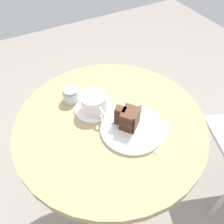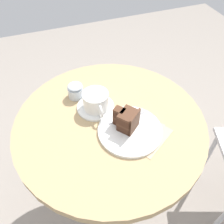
{
  "view_description": "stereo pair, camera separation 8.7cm",
  "coord_description": "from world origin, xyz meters",
  "px_view_note": "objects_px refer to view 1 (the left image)",
  "views": [
    {
      "loc": [
        0.52,
        -0.27,
        1.42
      ],
      "look_at": [
        -0.01,
        0.01,
        0.77
      ],
      "focal_mm": 38.0,
      "sensor_mm": 36.0,
      "label": 1
    },
    {
      "loc": [
        0.55,
        -0.19,
        1.42
      ],
      "look_at": [
        -0.01,
        0.01,
        0.77
      ],
      "focal_mm": 38.0,
      "sensor_mm": 36.0,
      "label": 2
    }
  ],
  "objects_px": {
    "saucer": "(93,109)",
    "sugar_pot": "(71,94)",
    "fork": "(130,113)",
    "cake_plate": "(132,128)",
    "coffee_cup": "(94,102)",
    "cake_slice": "(129,118)",
    "napkin": "(144,128)",
    "teaspoon": "(99,101)"
  },
  "relations": [
    {
      "from": "saucer",
      "to": "sugar_pot",
      "type": "height_order",
      "value": "sugar_pot"
    },
    {
      "from": "sugar_pot",
      "to": "fork",
      "type": "bearing_deg",
      "value": 41.84
    },
    {
      "from": "saucer",
      "to": "cake_plate",
      "type": "distance_m",
      "value": 0.18
    },
    {
      "from": "coffee_cup",
      "to": "cake_plate",
      "type": "height_order",
      "value": "coffee_cup"
    },
    {
      "from": "cake_plate",
      "to": "cake_slice",
      "type": "relative_size",
      "value": 2.42
    },
    {
      "from": "fork",
      "to": "napkin",
      "type": "relative_size",
      "value": 0.66
    },
    {
      "from": "cake_slice",
      "to": "fork",
      "type": "height_order",
      "value": "cake_slice"
    },
    {
      "from": "sugar_pot",
      "to": "cake_slice",
      "type": "bearing_deg",
      "value": 29.45
    },
    {
      "from": "napkin",
      "to": "sugar_pot",
      "type": "relative_size",
      "value": 3.5
    },
    {
      "from": "cake_slice",
      "to": "cake_plate",
      "type": "bearing_deg",
      "value": 24.55
    },
    {
      "from": "coffee_cup",
      "to": "cake_plate",
      "type": "bearing_deg",
      "value": 28.61
    },
    {
      "from": "cake_slice",
      "to": "coffee_cup",
      "type": "bearing_deg",
      "value": -150.92
    },
    {
      "from": "saucer",
      "to": "fork",
      "type": "distance_m",
      "value": 0.15
    },
    {
      "from": "teaspoon",
      "to": "sugar_pot",
      "type": "bearing_deg",
      "value": 169.65
    },
    {
      "from": "cake_plate",
      "to": "fork",
      "type": "distance_m",
      "value": 0.07
    },
    {
      "from": "saucer",
      "to": "napkin",
      "type": "bearing_deg",
      "value": 34.95
    },
    {
      "from": "napkin",
      "to": "cake_slice",
      "type": "bearing_deg",
      "value": -126.26
    },
    {
      "from": "coffee_cup",
      "to": "napkin",
      "type": "height_order",
      "value": "coffee_cup"
    },
    {
      "from": "napkin",
      "to": "coffee_cup",
      "type": "bearing_deg",
      "value": -144.16
    },
    {
      "from": "saucer",
      "to": "fork",
      "type": "xyz_separation_m",
      "value": [
        0.09,
        0.11,
        0.01
      ]
    },
    {
      "from": "coffee_cup",
      "to": "teaspoon",
      "type": "bearing_deg",
      "value": 133.54
    },
    {
      "from": "teaspoon",
      "to": "sugar_pot",
      "type": "distance_m",
      "value": 0.12
    },
    {
      "from": "cake_slice",
      "to": "sugar_pot",
      "type": "xyz_separation_m",
      "value": [
        -0.23,
        -0.13,
        -0.02
      ]
    },
    {
      "from": "fork",
      "to": "coffee_cup",
      "type": "bearing_deg",
      "value": 134.58
    },
    {
      "from": "saucer",
      "to": "cake_plate",
      "type": "height_order",
      "value": "cake_plate"
    },
    {
      "from": "fork",
      "to": "sugar_pot",
      "type": "distance_m",
      "value": 0.25
    },
    {
      "from": "fork",
      "to": "sugar_pot",
      "type": "bearing_deg",
      "value": 124.95
    },
    {
      "from": "saucer",
      "to": "napkin",
      "type": "relative_size",
      "value": 0.66
    },
    {
      "from": "napkin",
      "to": "sugar_pot",
      "type": "height_order",
      "value": "sugar_pot"
    },
    {
      "from": "saucer",
      "to": "napkin",
      "type": "xyz_separation_m",
      "value": [
        0.17,
        0.12,
        -0.0
      ]
    },
    {
      "from": "teaspoon",
      "to": "sugar_pot",
      "type": "relative_size",
      "value": 1.42
    },
    {
      "from": "coffee_cup",
      "to": "sugar_pot",
      "type": "height_order",
      "value": "coffee_cup"
    },
    {
      "from": "cake_plate",
      "to": "sugar_pot",
      "type": "relative_size",
      "value": 3.64
    },
    {
      "from": "coffee_cup",
      "to": "saucer",
      "type": "bearing_deg",
      "value": -171.46
    },
    {
      "from": "cake_plate",
      "to": "saucer",
      "type": "bearing_deg",
      "value": -152.19
    },
    {
      "from": "cake_plate",
      "to": "napkin",
      "type": "height_order",
      "value": "cake_plate"
    },
    {
      "from": "sugar_pot",
      "to": "saucer",
      "type": "bearing_deg",
      "value": 31.32
    },
    {
      "from": "coffee_cup",
      "to": "sugar_pot",
      "type": "xyz_separation_m",
      "value": [
        -0.1,
        -0.06,
        -0.01
      ]
    },
    {
      "from": "cake_slice",
      "to": "sugar_pot",
      "type": "distance_m",
      "value": 0.27
    },
    {
      "from": "saucer",
      "to": "cake_slice",
      "type": "height_order",
      "value": "cake_slice"
    },
    {
      "from": "sugar_pot",
      "to": "teaspoon",
      "type": "bearing_deg",
      "value": 54.72
    },
    {
      "from": "saucer",
      "to": "cake_plate",
      "type": "relative_size",
      "value": 0.63
    }
  ]
}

